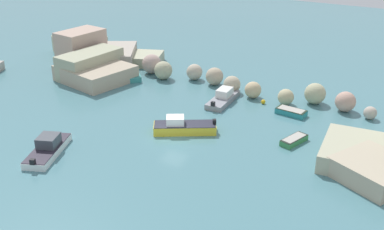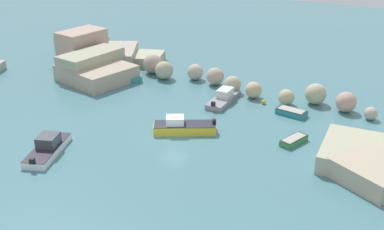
{
  "view_description": "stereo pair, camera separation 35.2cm",
  "coord_description": "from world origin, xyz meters",
  "views": [
    {
      "loc": [
        22.76,
        -35.37,
        21.2
      ],
      "look_at": [
        0.0,
        3.73,
        1.0
      ],
      "focal_mm": 43.43,
      "sensor_mm": 36.0,
      "label": 1
    },
    {
      "loc": [
        23.07,
        -35.19,
        21.2
      ],
      "look_at": [
        0.0,
        3.73,
        1.0
      ],
      "focal_mm": 43.43,
      "sensor_mm": 36.0,
      "label": 2
    }
  ],
  "objects": [
    {
      "name": "moored_boat_1",
      "position": [
        8.43,
        11.33,
        0.36
      ],
      "size": [
        3.47,
        1.83,
        0.69
      ],
      "rotation": [
        0.0,
        0.0,
        3.04
      ],
      "color": "teal",
      "rests_on": "cove_water"
    },
    {
      "name": "moored_boat_0",
      "position": [
        -8.35,
        -8.87,
        0.58
      ],
      "size": [
        4.51,
        6.79,
        1.71
      ],
      "rotation": [
        0.0,
        0.0,
        1.96
      ],
      "color": "white",
      "rests_on": "cove_water"
    },
    {
      "name": "moored_boat_2",
      "position": [
        -14.62,
        10.54,
        0.49
      ],
      "size": [
        4.86,
        4.79,
        1.49
      ],
      "rotation": [
        0.0,
        0.0,
        0.77
      ],
      "color": "teal",
      "rests_on": "cove_water"
    },
    {
      "name": "cove_water",
      "position": [
        0.0,
        0.0,
        0.0
      ],
      "size": [
        160.0,
        160.0,
        0.0
      ],
      "primitive_type": "plane",
      "color": "teal",
      "rests_on": "ground"
    },
    {
      "name": "moored_boat_5",
      "position": [
        0.15,
        10.89,
        0.53
      ],
      "size": [
        2.43,
        6.3,
        1.56
      ],
      "rotation": [
        0.0,
        0.0,
        1.64
      ],
      "color": "gray",
      "rests_on": "cove_water"
    },
    {
      "name": "cliff_headland_left",
      "position": [
        -22.96,
        13.23,
        1.4
      ],
      "size": [
        23.86,
        24.87,
        5.07
      ],
      "color": "#B1A698",
      "rests_on": "ground"
    },
    {
      "name": "rock_breakwater",
      "position": [
        -0.9,
        15.03,
        1.17
      ],
      "size": [
        31.56,
        4.27,
        2.72
      ],
      "color": "tan",
      "rests_on": "ground"
    },
    {
      "name": "channel_buoy",
      "position": [
        4.52,
        12.75,
        0.26
      ],
      "size": [
        0.52,
        0.52,
        0.52
      ],
      "primitive_type": "sphere",
      "color": "gold",
      "rests_on": "cove_water"
    },
    {
      "name": "moored_boat_4",
      "position": [
        10.97,
        4.89,
        0.32
      ],
      "size": [
        2.06,
        3.39,
        0.61
      ],
      "rotation": [
        0.0,
        0.0,
        1.28
      ],
      "color": "#378448",
      "rests_on": "cove_water"
    },
    {
      "name": "moored_boat_3",
      "position": [
        0.3,
        1.46,
        0.62
      ],
      "size": [
        6.49,
        5.09,
        1.77
      ],
      "rotation": [
        0.0,
        0.0,
        3.7
      ],
      "color": "yellow",
      "rests_on": "cove_water"
    }
  ]
}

